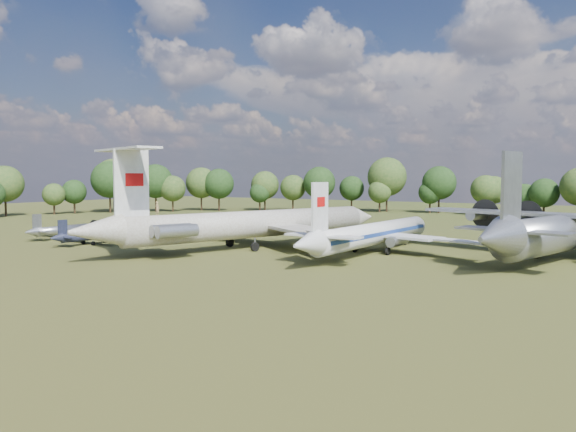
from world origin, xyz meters
The scene contains 7 objects.
ground centered at (0.00, 0.00, 0.00)m, with size 300.00×300.00×0.00m, color #223E14.
il62_airliner centered at (3.83, 0.58, 2.57)m, with size 40.30×52.39×5.14m, color #B8B8B4, non-canonical shape.
tu104_jet centered at (19.91, 4.74, 1.95)m, with size 29.26×39.01×3.90m, color silver, non-canonical shape.
an12_transport centered at (41.14, 11.24, 2.69)m, with size 36.56×40.86×5.38m, color #ABADB3, non-canonical shape.
small_prop_west centered at (-18.47, -9.21, 0.97)m, with size 9.65×13.17×1.93m, color black, non-canonical shape.
small_prop_northwest centered at (-28.63, -6.40, 1.04)m, with size 10.39×14.16×2.08m, color #A6A9AE, non-canonical shape.
person_on_il62 centered at (-0.73, -13.06, 5.98)m, with size 0.61×0.40×1.68m, color #997F4E.
Camera 1 is at (49.29, -61.68, 9.80)m, focal length 35.00 mm.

